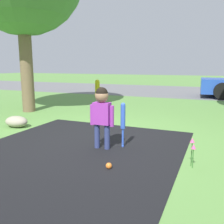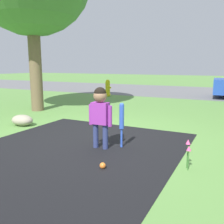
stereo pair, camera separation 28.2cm
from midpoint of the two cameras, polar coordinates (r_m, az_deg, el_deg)
The scene contains 8 objects.
ground_plane at distance 4.66m, azimuth -3.24°, elevation -5.52°, with size 60.00×60.00×0.00m, color #5B8C42.
street_strip at distance 13.17m, azimuth 16.98°, elevation 4.55°, with size 40.00×6.00×0.01m.
child at distance 3.83m, azimuth -0.60°, elevation 0.63°, with size 0.40×0.21×0.97m.
baseball_bat at distance 3.92m, azimuth 4.29°, elevation -1.57°, with size 0.07×0.07×0.72m.
sports_ball at distance 3.24m, azimuth 0.41°, elevation -12.18°, with size 0.08×0.08×0.08m.
fire_hydrant at distance 10.57m, azimuth -0.21°, elevation 5.49°, with size 0.27×0.24×0.71m.
flower_bed at distance 3.38m, azimuth 24.44°, elevation -7.46°, with size 0.67×0.33×0.43m.
edging_rock at distance 5.72m, azimuth -18.51°, elevation -1.80°, with size 0.51×0.35×0.24m.
Camera 2 is at (2.38, -3.80, 1.30)m, focal length 40.00 mm.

